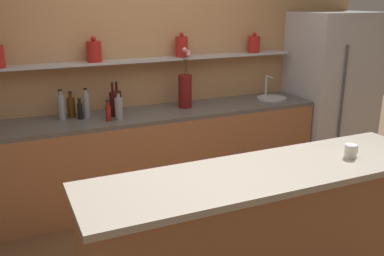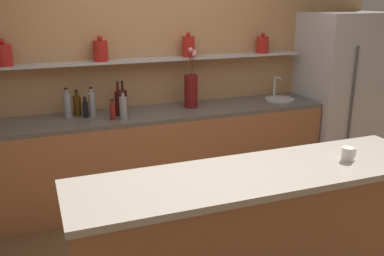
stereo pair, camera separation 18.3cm
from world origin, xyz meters
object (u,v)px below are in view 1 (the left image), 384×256
bottle_sauce_4 (108,112)px  bottle_spirit_7 (86,105)px  refrigerator (331,93)px  bottle_wine_5 (113,104)px  bottle_spirit_1 (71,107)px  bottle_spirit_2 (61,107)px  coffee_mug (351,151)px  flower_vase (185,89)px  bottle_wine_3 (117,101)px  bottle_spirit_0 (119,108)px  bottle_sauce_6 (80,110)px  sink_fixture (271,97)px

bottle_sauce_4 → bottle_spirit_7: bearing=129.4°
refrigerator → bottle_wine_5: bearing=178.9°
bottle_wine_5 → bottle_spirit_1: bearing=159.6°
bottle_spirit_2 → bottle_sauce_4: size_ratio=1.46×
refrigerator → coffee_mug: (-1.53, -1.91, 0.14)m
flower_vase → bottle_sauce_4: flower_vase is taller
bottle_wine_3 → bottle_spirit_0: bearing=-101.5°
flower_vase → bottle_sauce_6: bearing=-179.5°
bottle_spirit_0 → bottle_spirit_1: bottle_spirit_0 is taller
bottle_spirit_2 → coffee_mug: bottle_spirit_2 is taller
refrigerator → coffee_mug: size_ratio=19.12×
bottle_spirit_7 → coffee_mug: (1.31, -2.01, 0.02)m
refrigerator → bottle_sauce_4: refrigerator is taller
bottle_wine_3 → bottle_sauce_4: size_ratio=1.57×
refrigerator → bottle_spirit_2: size_ratio=6.51×
bottle_spirit_7 → bottle_spirit_2: bearing=171.0°
bottle_spirit_0 → bottle_sauce_4: size_ratio=1.35×
bottle_spirit_7 → flower_vase: bearing=-0.4°
bottle_spirit_0 → coffee_mug: bottle_spirit_0 is taller
bottle_sauce_4 → sink_fixture: bearing=4.1°
bottle_spirit_0 → bottle_spirit_2: bearing=155.4°
sink_fixture → refrigerator: bearing=-3.4°
refrigerator → bottle_spirit_1: bearing=176.4°
flower_vase → coffee_mug: 2.03m
bottle_sauce_4 → coffee_mug: bottle_sauce_4 is taller
flower_vase → bottle_spirit_2: bearing=178.0°
flower_vase → bottle_spirit_1: flower_vase is taller
bottle_sauce_4 → bottle_wine_5: (0.08, 0.14, 0.04)m
bottle_sauce_4 → bottle_sauce_6: size_ratio=0.99×
bottle_spirit_0 → bottle_sauce_4: (-0.10, -0.01, -0.03)m
sink_fixture → bottle_spirit_7: bottle_spirit_7 is taller
bottle_sauce_6 → bottle_spirit_7: bottle_spirit_7 is taller
coffee_mug → refrigerator: bearing=51.2°
bottle_spirit_2 → bottle_sauce_4: bearing=-30.8°
bottle_spirit_0 → bottle_sauce_6: size_ratio=1.33×
refrigerator → bottle_wine_3: 2.54m
sink_fixture → bottle_wine_5: bottle_wine_5 is taller
bottle_spirit_1 → coffee_mug: 2.54m
bottle_sauce_4 → bottle_sauce_6: 0.28m
flower_vase → bottle_sauce_4: size_ratio=3.19×
sink_fixture → bottle_spirit_0: 1.78m
sink_fixture → bottle_spirit_1: same height
bottle_sauce_6 → coffee_mug: 2.42m
flower_vase → bottle_spirit_1: (-1.13, 0.09, -0.09)m
flower_vase → bottle_spirit_2: size_ratio=2.18×
sink_fixture → coffee_mug: size_ratio=3.33×
bottle_spirit_1 → bottle_sauce_6: size_ratio=1.26×
bottle_spirit_7 → bottle_spirit_1: bearing=147.6°
flower_vase → bottle_spirit_0: bearing=-166.5°
bottle_spirit_0 → bottle_spirit_2: (-0.48, 0.22, 0.01)m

